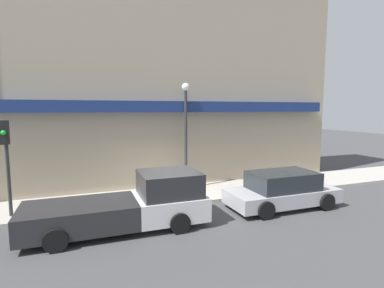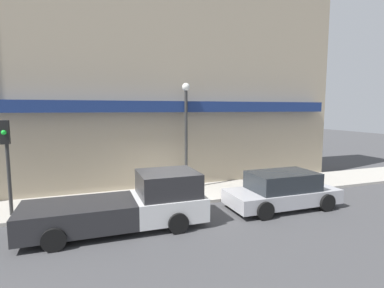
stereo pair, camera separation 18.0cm
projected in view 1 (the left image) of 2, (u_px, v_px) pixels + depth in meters
name	position (u px, v px, depth m)	size (l,w,h in m)	color
ground_plane	(172.00, 208.00, 11.64)	(80.00, 80.00, 0.00)	#424244
sidewalk	(163.00, 196.00, 12.92)	(36.00, 2.77, 0.13)	#ADA89E
building	(146.00, 66.00, 14.89)	(19.80, 3.80, 11.93)	tan
pickup_truck	(131.00, 205.00, 9.60)	(5.65, 2.15, 1.75)	silver
parked_car	(282.00, 190.00, 11.64)	(4.35, 2.02, 1.40)	#ADADB2
fire_hydrant	(148.00, 193.00, 12.04)	(0.19, 0.19, 0.66)	yellow
street_lamp	(186.00, 122.00, 13.67)	(0.36, 0.36, 4.86)	#2D2D2D
traffic_light	(6.00, 151.00, 10.06)	(0.28, 0.42, 3.32)	#2D2D2D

